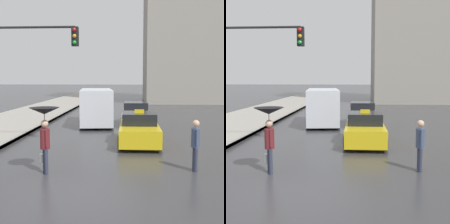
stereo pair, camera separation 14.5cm
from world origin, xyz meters
TOP-DOWN VIEW (x-y plane):
  - ground_plane at (0.00, 0.00)m, footprint 300.00×300.00m
  - taxi at (1.93, 6.99)m, footprint 1.91×4.10m
  - sedan_red at (1.87, 13.28)m, footprint 1.91×4.12m
  - ambulance_van at (-0.77, 12.90)m, footprint 2.58×5.37m
  - pedestrian_with_umbrella at (-1.24, 2.04)m, footprint 0.96×0.96m
  - pedestrian_man at (3.68, 2.63)m, footprint 0.29×0.43m
  - traffic_light at (-3.06, 5.59)m, footprint 4.06×0.38m

SIDE VIEW (x-z plane):
  - ground_plane at x=0.00m, z-range 0.00..0.00m
  - sedan_red at x=1.87m, z-range -0.07..1.42m
  - taxi at x=1.93m, z-range -0.14..1.49m
  - pedestrian_man at x=3.68m, z-range 0.15..1.88m
  - ambulance_van at x=-0.77m, z-range 0.13..2.50m
  - pedestrian_with_umbrella at x=-1.24m, z-range 0.61..2.78m
  - traffic_light at x=-3.06m, z-range 1.12..6.68m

